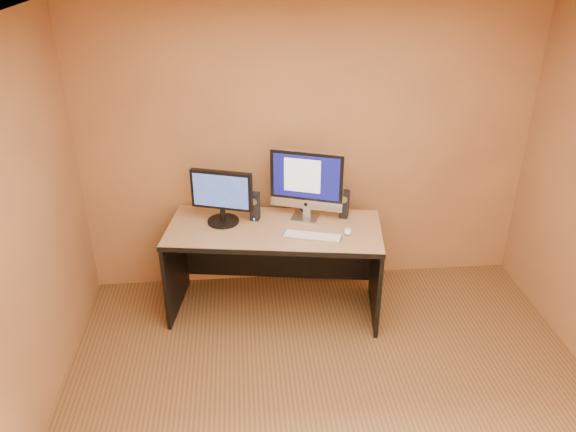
{
  "coord_description": "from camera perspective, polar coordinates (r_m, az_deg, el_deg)",
  "views": [
    {
      "loc": [
        -0.6,
        -2.64,
        3.02
      ],
      "look_at": [
        -0.24,
        1.37,
        0.98
      ],
      "focal_mm": 35.0,
      "sensor_mm": 36.0,
      "label": 1
    }
  ],
  "objects": [
    {
      "name": "mouse",
      "position": [
        4.6,
        6.07,
        -1.53
      ],
      "size": [
        0.08,
        0.12,
        0.04
      ],
      "primitive_type": "ellipsoid",
      "rotation": [
        0.0,
        0.0,
        -0.16
      ],
      "color": "white",
      "rests_on": "desk"
    },
    {
      "name": "cable_a",
      "position": [
        4.96,
        1.34,
        0.67
      ],
      "size": [
        0.05,
        0.24,
        0.01
      ],
      "primitive_type": "cylinder",
      "rotation": [
        1.57,
        0.0,
        0.15
      ],
      "color": "black",
      "rests_on": "desk"
    },
    {
      "name": "speaker_right",
      "position": [
        4.81,
        5.73,
        1.21
      ],
      "size": [
        0.1,
        0.1,
        0.24
      ],
      "primitive_type": null,
      "rotation": [
        0.0,
        0.0,
        -0.34
      ],
      "color": "black",
      "rests_on": "desk"
    },
    {
      "name": "desk",
      "position": [
        4.87,
        -1.37,
        -5.48
      ],
      "size": [
        1.87,
        1.04,
        0.82
      ],
      "primitive_type": null,
      "rotation": [
        0.0,
        0.0,
        -0.15
      ],
      "color": "tan",
      "rests_on": "ground"
    },
    {
      "name": "keyboard",
      "position": [
        4.52,
        2.49,
        -2.06
      ],
      "size": [
        0.49,
        0.27,
        0.02
      ],
      "primitive_type": "cube",
      "rotation": [
        0.0,
        0.0,
        -0.3
      ],
      "color": "silver",
      "rests_on": "desk"
    },
    {
      "name": "speaker_left",
      "position": [
        4.76,
        -3.38,
        0.98
      ],
      "size": [
        0.09,
        0.1,
        0.24
      ],
      "primitive_type": null,
      "rotation": [
        0.0,
        0.0,
        -0.29
      ],
      "color": "black",
      "rests_on": "desk"
    },
    {
      "name": "ceiling",
      "position": [
        2.74,
        7.95,
        17.82
      ],
      "size": [
        4.0,
        4.0,
        0.0
      ],
      "primitive_type": "plane",
      "color": "white",
      "rests_on": "walls"
    },
    {
      "name": "imac",
      "position": [
        4.7,
        1.82,
        3.12
      ],
      "size": [
        0.67,
        0.44,
        0.61
      ],
      "primitive_type": null,
      "rotation": [
        0.0,
        0.0,
        -0.35
      ],
      "color": "#B4B5B8",
      "rests_on": "desk"
    },
    {
      "name": "cable_b",
      "position": [
        4.94,
        1.44,
        0.53
      ],
      "size": [
        0.11,
        0.18,
        0.01
      ],
      "primitive_type": "cylinder",
      "rotation": [
        1.57,
        0.0,
        -0.52
      ],
      "color": "black",
      "rests_on": "desk"
    },
    {
      "name": "walls",
      "position": [
        3.21,
        6.48,
        -5.74
      ],
      "size": [
        4.0,
        4.0,
        2.6
      ],
      "primitive_type": null,
      "color": "#A47642",
      "rests_on": "ground"
    },
    {
      "name": "second_monitor",
      "position": [
        4.68,
        -6.72,
        1.89
      ],
      "size": [
        0.59,
        0.42,
        0.47
      ],
      "primitive_type": null,
      "rotation": [
        0.0,
        0.0,
        -0.32
      ],
      "color": "black",
      "rests_on": "desk"
    }
  ]
}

